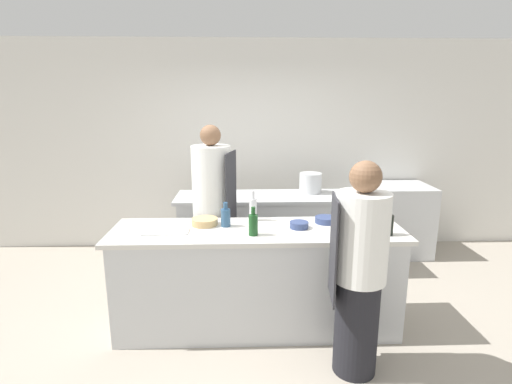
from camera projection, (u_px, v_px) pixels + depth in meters
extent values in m
plane|color=#A89E8E|center=(257.00, 324.00, 3.69)|extent=(16.00, 16.00, 0.00)
cube|color=silver|center=(251.00, 146.00, 5.44)|extent=(8.00, 0.06, 2.80)
cube|color=silver|center=(257.00, 280.00, 3.59)|extent=(2.45, 0.69, 0.89)
cube|color=silver|center=(257.00, 231.00, 3.48)|extent=(2.55, 0.71, 0.04)
cube|color=silver|center=(276.00, 234.00, 4.80)|extent=(2.25, 0.61, 0.89)
cube|color=silver|center=(276.00, 197.00, 4.69)|extent=(2.35, 0.63, 0.04)
cube|color=silver|center=(396.00, 219.00, 5.33)|extent=(0.81, 0.70, 0.93)
cube|color=black|center=(405.00, 243.00, 5.05)|extent=(0.65, 0.01, 0.32)
cube|color=black|center=(409.00, 194.00, 4.90)|extent=(0.69, 0.01, 0.06)
cylinder|color=black|center=(356.00, 326.00, 2.99)|extent=(0.32, 0.32, 0.75)
cylinder|color=white|center=(362.00, 237.00, 2.83)|extent=(0.38, 0.38, 0.65)
cube|color=#2D2D33|center=(333.00, 249.00, 2.87)|extent=(0.05, 0.36, 0.77)
sphere|color=brown|center=(366.00, 177.00, 2.73)|extent=(0.23, 0.23, 0.23)
cylinder|color=black|center=(214.00, 259.00, 4.14)|extent=(0.33, 0.33, 0.82)
cylinder|color=silver|center=(212.00, 184.00, 3.96)|extent=(0.39, 0.39, 0.77)
cube|color=#2D2D33|center=(231.00, 196.00, 3.95)|extent=(0.10, 0.36, 0.87)
sphere|color=brown|center=(210.00, 135.00, 3.85)|extent=(0.20, 0.20, 0.20)
cylinder|color=black|center=(388.00, 225.00, 3.31)|extent=(0.08, 0.08, 0.17)
cylinder|color=black|center=(389.00, 212.00, 3.28)|extent=(0.04, 0.04, 0.07)
cylinder|color=#B2A84C|center=(368.00, 216.00, 3.55)|extent=(0.06, 0.06, 0.17)
cylinder|color=#B2A84C|center=(369.00, 204.00, 3.53)|extent=(0.03, 0.03, 0.07)
cylinder|color=silver|center=(253.00, 210.00, 3.70)|extent=(0.07, 0.07, 0.20)
cylinder|color=silver|center=(253.00, 195.00, 3.67)|extent=(0.03, 0.03, 0.08)
cylinder|color=#5B2319|center=(345.00, 216.00, 3.54)|extent=(0.08, 0.08, 0.19)
cylinder|color=#5B2319|center=(346.00, 201.00, 3.51)|extent=(0.04, 0.04, 0.07)
cylinder|color=#2D5175|center=(226.00, 218.00, 3.54)|extent=(0.09, 0.09, 0.16)
cylinder|color=#2D5175|center=(225.00, 206.00, 3.51)|extent=(0.04, 0.04, 0.06)
cylinder|color=#19471E|center=(253.00, 225.00, 3.30)|extent=(0.08, 0.08, 0.17)
cylinder|color=#19471E|center=(253.00, 211.00, 3.28)|extent=(0.04, 0.04, 0.07)
cylinder|color=navy|center=(299.00, 225.00, 3.50)|extent=(0.16, 0.16, 0.06)
cylinder|color=tan|center=(205.00, 222.00, 3.58)|extent=(0.23, 0.23, 0.06)
cylinder|color=navy|center=(326.00, 220.00, 3.65)|extent=(0.20, 0.20, 0.05)
cube|color=white|center=(166.00, 232.00, 3.39)|extent=(0.39, 0.18, 0.01)
cylinder|color=silver|center=(310.00, 183.00, 4.79)|extent=(0.26, 0.26, 0.24)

